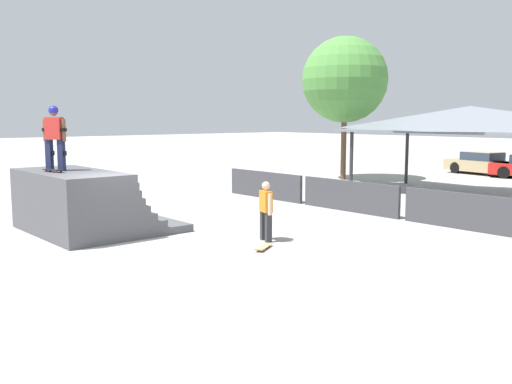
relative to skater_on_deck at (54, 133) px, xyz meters
name	(u,v)px	position (x,y,z in m)	size (l,w,h in m)	color
ground_plane	(133,243)	(2.63, 0.88, -2.74)	(160.00, 160.00, 0.00)	#A3A09B
quarter_pipe_ramp	(82,205)	(0.40, 0.53, -1.98)	(4.05, 3.61, 1.72)	#4C4C51
skater_on_deck	(54,133)	(0.00, 0.00, 0.00)	(0.71, 0.57, 1.78)	#1E2347
skateboard_on_deck	(54,170)	(0.38, -0.21, -0.97)	(0.79, 0.38, 0.09)	red
bystander_walking	(266,208)	(4.67, 3.60, -1.88)	(0.62, 0.33, 1.55)	#2D2D33
skateboard_on_ground	(263,247)	(5.33, 2.92, -2.69)	(0.59, 0.83, 0.09)	red
barrier_fence	(349,196)	(3.02, 8.87, -2.22)	(12.69, 0.12, 1.05)	#3D3D42
pavilion_shelter	(470,120)	(3.70, 15.40, 0.35)	(10.13, 4.88, 3.64)	#2D2D33
tree_far_back	(345,80)	(-3.82, 16.56, 2.33)	(4.34, 4.34, 7.25)	brown
parked_car_tan	(483,164)	(-0.32, 24.45, -2.14)	(4.51, 2.38, 1.27)	tan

